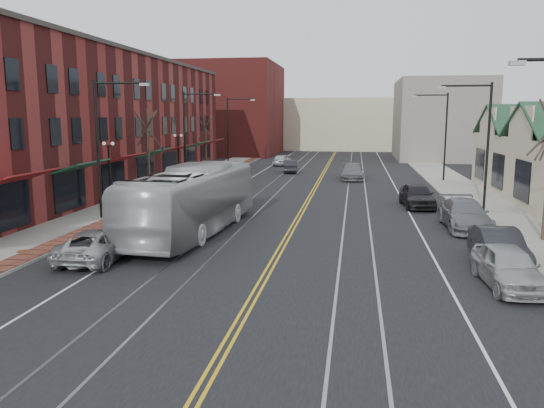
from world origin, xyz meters
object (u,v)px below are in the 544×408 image
(transit_bus, at_px, (192,201))
(parked_car_b, at_px, (499,247))
(parked_suv, at_px, (98,244))
(parked_car_a, at_px, (508,267))
(parked_car_c, at_px, (465,215))
(parked_car_d, at_px, (417,195))

(transit_bus, bearing_deg, parked_car_b, 169.87)
(transit_bus, bearing_deg, parked_suv, 69.90)
(transit_bus, xyz_separation_m, parked_car_b, (14.30, -3.69, -1.01))
(parked_suv, height_order, parked_car_a, parked_car_a)
(parked_suv, relative_size, parked_car_c, 0.89)
(transit_bus, xyz_separation_m, parked_suv, (-2.50, -5.50, -1.09))
(parked_car_c, bearing_deg, parked_car_b, -91.15)
(parked_car_c, bearing_deg, parked_suv, -153.15)
(parked_car_c, height_order, parked_car_d, parked_car_d)
(parked_car_d, bearing_deg, parked_car_a, -89.72)
(parked_car_b, bearing_deg, transit_bus, 165.08)
(parked_car_a, bearing_deg, parked_car_c, 84.09)
(parked_car_a, distance_m, parked_car_b, 2.99)
(transit_bus, relative_size, parked_car_d, 2.65)
(parked_car_c, bearing_deg, parked_car_d, 103.85)
(transit_bus, distance_m, parked_car_a, 15.43)
(parked_car_d, bearing_deg, transit_bus, -145.34)
(transit_bus, height_order, parked_car_b, transit_bus)
(parked_suv, distance_m, parked_car_a, 16.42)
(transit_bus, distance_m, parked_car_c, 14.74)
(transit_bus, distance_m, parked_car_b, 14.80)
(parked_car_a, xyz_separation_m, parked_car_c, (0.42, 10.09, 0.04))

